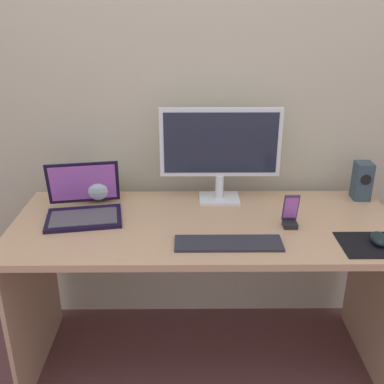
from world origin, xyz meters
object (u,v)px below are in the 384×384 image
Objects in this scene: monitor at (220,149)px; laptop at (84,206)px; fishbowl at (98,181)px; phone_in_dock at (290,215)px; speaker_right at (362,181)px; keyboard_external at (228,243)px; mouse at (379,239)px.

monitor is 0.63m from laptop.
phone_in_dock is (0.81, -0.28, -0.04)m from fishbowl.
laptop is (-0.58, -0.16, -0.20)m from monitor.
monitor reaches higher than speaker_right.
monitor reaches higher than fishbowl.
speaker_right is 1.19m from fishbowl.
laptop reaches higher than speaker_right.
laptop is at bearing -99.59° from fishbowl.
speaker_right is 1.26× the size of phone_in_dock.
mouse is at bearing 0.25° from keyboard_external.
laptop is 0.18m from fishbowl.
fishbowl is 1.20m from mouse.
speaker_right is at bearing -0.42° from fishbowl.
keyboard_external is at bearing -37.71° from fishbowl.
laptop is 3.43× the size of mouse.
mouse is (1.11, -0.43, -0.06)m from fishbowl.
laptop is 2.50× the size of phone_in_dock.
fishbowl is at bearing 80.41° from laptop.
speaker_right is 0.43× the size of keyboard_external.
keyboard_external is 4.00× the size of mouse.
keyboard_external is at bearing -88.84° from monitor.
phone_in_dock is (-0.30, 0.15, 0.03)m from mouse.
fishbowl is 0.86m from phone_in_dock.
fishbowl is at bearing 160.94° from phone_in_dock.
monitor is 5.27× the size of mouse.
speaker_right is 1.73× the size of mouse.
monitor reaches higher than laptop.
phone_in_dock is at bearing -144.18° from speaker_right.
phone_in_dock reaches higher than keyboard_external.
speaker_right is 0.77m from keyboard_external.
monitor is 0.73m from mouse.
laptop is 1.91× the size of fishbowl.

